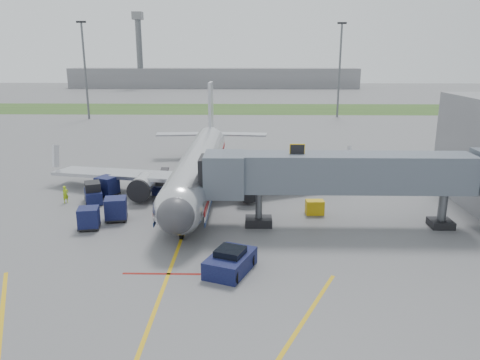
{
  "coord_description": "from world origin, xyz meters",
  "views": [
    {
      "loc": [
        5.23,
        -31.55,
        13.8
      ],
      "look_at": [
        4.4,
        7.62,
        3.2
      ],
      "focal_mm": 35.0,
      "sensor_mm": 36.0,
      "label": 1
    }
  ],
  "objects_px": {
    "baggage_tug": "(93,194)",
    "belt_loader": "(162,186)",
    "airliner": "(199,166)",
    "pushback_tug": "(230,262)",
    "ramp_worker": "(66,194)"
  },
  "relations": [
    {
      "from": "airliner",
      "to": "ramp_worker",
      "type": "relative_size",
      "value": 21.42
    },
    {
      "from": "pushback_tug",
      "to": "ramp_worker",
      "type": "height_order",
      "value": "ramp_worker"
    },
    {
      "from": "pushback_tug",
      "to": "ramp_worker",
      "type": "distance_m",
      "value": 21.69
    },
    {
      "from": "baggage_tug",
      "to": "belt_loader",
      "type": "xyz_separation_m",
      "value": [
        5.83,
        3.99,
        -0.39
      ]
    },
    {
      "from": "baggage_tug",
      "to": "belt_loader",
      "type": "bearing_deg",
      "value": 34.36
    },
    {
      "from": "pushback_tug",
      "to": "baggage_tug",
      "type": "bearing_deg",
      "value": 133.62
    },
    {
      "from": "baggage_tug",
      "to": "ramp_worker",
      "type": "distance_m",
      "value": 2.62
    },
    {
      "from": "belt_loader",
      "to": "ramp_worker",
      "type": "height_order",
      "value": "belt_loader"
    },
    {
      "from": "airliner",
      "to": "ramp_worker",
      "type": "height_order",
      "value": "airliner"
    },
    {
      "from": "airliner",
      "to": "baggage_tug",
      "type": "bearing_deg",
      "value": -155.98
    },
    {
      "from": "belt_loader",
      "to": "baggage_tug",
      "type": "bearing_deg",
      "value": -145.64
    },
    {
      "from": "pushback_tug",
      "to": "baggage_tug",
      "type": "height_order",
      "value": "baggage_tug"
    },
    {
      "from": "airliner",
      "to": "baggage_tug",
      "type": "distance_m",
      "value": 10.8
    },
    {
      "from": "pushback_tug",
      "to": "belt_loader",
      "type": "distance_m",
      "value": 20.02
    },
    {
      "from": "belt_loader",
      "to": "pushback_tug",
      "type": "bearing_deg",
      "value": -66.76
    }
  ]
}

